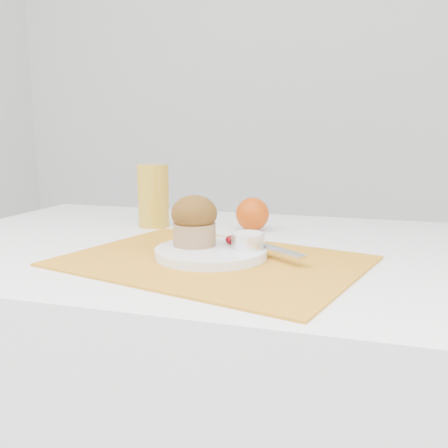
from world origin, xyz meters
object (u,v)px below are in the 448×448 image
(orange, at_px, (252,214))
(muffin, at_px, (194,221))
(juice_glass, at_px, (153,195))
(table, at_px, (202,410))
(plate, at_px, (211,252))

(orange, xyz_separation_m, muffin, (-0.05, -0.26, 0.03))
(orange, height_order, juice_glass, juice_glass)
(orange, relative_size, juice_glass, 0.51)
(table, xyz_separation_m, plate, (0.06, -0.11, 0.39))
(plate, bearing_deg, table, 117.70)
(table, relative_size, muffin, 12.98)
(orange, bearing_deg, plate, -91.82)
(plate, distance_m, juice_glass, 0.35)
(orange, bearing_deg, muffin, -99.77)
(orange, relative_size, muffin, 0.83)
(juice_glass, bearing_deg, plate, -48.03)
(plate, distance_m, orange, 0.28)
(table, distance_m, orange, 0.45)
(orange, distance_m, muffin, 0.27)
(table, relative_size, plate, 5.96)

